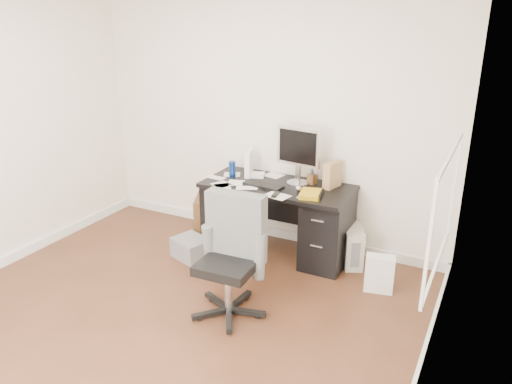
% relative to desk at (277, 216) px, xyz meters
% --- Properties ---
extents(ground, '(4.00, 4.00, 0.00)m').
position_rel_desk_xyz_m(ground, '(-0.30, -1.65, -0.40)').
color(ground, '#422515').
rests_on(ground, ground).
extents(room_shell, '(4.02, 4.02, 2.71)m').
position_rel_desk_xyz_m(room_shell, '(-0.27, -1.62, 1.26)').
color(room_shell, silver).
rests_on(room_shell, ground).
extents(desk, '(1.50, 0.70, 0.75)m').
position_rel_desk_xyz_m(desk, '(0.00, 0.00, 0.00)').
color(desk, black).
rests_on(desk, ground).
extents(loose_papers, '(1.10, 0.60, 0.00)m').
position_rel_desk_xyz_m(loose_papers, '(-0.20, -0.05, 0.35)').
color(loose_papers, white).
rests_on(loose_papers, desk).
extents(lcd_monitor, '(0.50, 0.34, 0.59)m').
position_rel_desk_xyz_m(lcd_monitor, '(0.18, 0.10, 0.65)').
color(lcd_monitor, silver).
rests_on(lcd_monitor, desk).
extents(keyboard, '(0.42, 0.19, 0.02)m').
position_rel_desk_xyz_m(keyboard, '(-0.10, -0.12, 0.36)').
color(keyboard, black).
rests_on(keyboard, desk).
extents(computer_mouse, '(0.07, 0.07, 0.06)m').
position_rel_desk_xyz_m(computer_mouse, '(0.27, -0.10, 0.38)').
color(computer_mouse, silver).
rests_on(computer_mouse, desk).
extents(travel_mug, '(0.08, 0.08, 0.16)m').
position_rel_desk_xyz_m(travel_mug, '(-0.54, 0.02, 0.43)').
color(travel_mug, navy).
rests_on(travel_mug, desk).
extents(white_binder, '(0.17, 0.25, 0.27)m').
position_rel_desk_xyz_m(white_binder, '(-0.39, 0.13, 0.48)').
color(white_binder, white).
rests_on(white_binder, desk).
extents(magazine_file, '(0.16, 0.24, 0.26)m').
position_rel_desk_xyz_m(magazine_file, '(0.51, 0.17, 0.48)').
color(magazine_file, '#A97D51').
rests_on(magazine_file, desk).
extents(pen_cup, '(0.12, 0.12, 0.23)m').
position_rel_desk_xyz_m(pen_cup, '(0.30, 0.18, 0.47)').
color(pen_cup, '#573618').
rests_on(pen_cup, desk).
extents(yellow_book, '(0.24, 0.29, 0.04)m').
position_rel_desk_xyz_m(yellow_book, '(0.42, -0.17, 0.37)').
color(yellow_book, gold).
rests_on(yellow_book, desk).
extents(paper_remote, '(0.27, 0.23, 0.02)m').
position_rel_desk_xyz_m(paper_remote, '(0.13, -0.30, 0.36)').
color(paper_remote, white).
rests_on(paper_remote, desk).
extents(office_chair, '(0.61, 0.61, 1.02)m').
position_rel_desk_xyz_m(office_chair, '(0.12, -1.23, 0.11)').
color(office_chair, '#525452').
rests_on(office_chair, ground).
extents(pc_tower, '(0.32, 0.43, 0.39)m').
position_rel_desk_xyz_m(pc_tower, '(0.78, 0.10, -0.21)').
color(pc_tower, '#A9A699').
rests_on(pc_tower, ground).
extents(shopping_bag, '(0.29, 0.23, 0.35)m').
position_rel_desk_xyz_m(shopping_bag, '(1.15, -0.29, -0.23)').
color(shopping_bag, white).
rests_on(shopping_bag, ground).
extents(wicker_basket, '(0.61, 0.61, 0.46)m').
position_rel_desk_xyz_m(wicker_basket, '(-0.77, 0.07, -0.17)').
color(wicker_basket, '#4B2A16').
rests_on(wicker_basket, ground).
extents(desk_printer, '(0.43, 0.39, 0.21)m').
position_rel_desk_xyz_m(desk_printer, '(-0.73, -0.52, -0.30)').
color(desk_printer, slate).
rests_on(desk_printer, ground).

